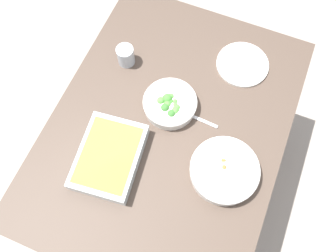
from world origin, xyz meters
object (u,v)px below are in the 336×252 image
(baking_dish, at_px, (109,157))
(spoon_by_stew, at_px, (219,162))
(side_plate, at_px, (242,64))
(broccoli_bowl, at_px, (170,104))
(stew_bowl, at_px, (224,171))
(drink_cup, at_px, (126,56))
(spoon_by_broccoli, at_px, (191,116))

(baking_dish, relative_size, spoon_by_stew, 2.18)
(baking_dish, height_order, side_plate, baking_dish)
(broccoli_bowl, bearing_deg, stew_bowl, 58.13)
(broccoli_bowl, height_order, side_plate, broccoli_bowl)
(stew_bowl, relative_size, spoon_by_stew, 1.72)
(drink_cup, bearing_deg, spoon_by_stew, 61.64)
(spoon_by_stew, xyz_separation_m, spoon_by_broccoli, (-0.14, -0.16, 0.00))
(baking_dish, xyz_separation_m, spoon_by_broccoli, (-0.28, 0.22, -0.03))
(spoon_by_stew, bearing_deg, drink_cup, -118.36)
(broccoli_bowl, bearing_deg, baking_dish, -23.56)
(stew_bowl, xyz_separation_m, drink_cup, (-0.31, -0.54, 0.01))
(broccoli_bowl, height_order, baking_dish, broccoli_bowl)
(stew_bowl, height_order, baking_dish, same)
(broccoli_bowl, bearing_deg, spoon_by_stew, 60.89)
(drink_cup, height_order, spoon_by_stew, drink_cup)
(stew_bowl, xyz_separation_m, spoon_by_broccoli, (-0.17, -0.19, -0.03))
(broccoli_bowl, distance_m, side_plate, 0.37)
(drink_cup, relative_size, side_plate, 0.39)
(side_plate, bearing_deg, stew_bowl, 8.97)
(baking_dish, bearing_deg, spoon_by_stew, 110.70)
(stew_bowl, height_order, broccoli_bowl, broccoli_bowl)
(drink_cup, relative_size, spoon_by_broccoli, 0.48)
(drink_cup, relative_size, spoon_by_stew, 0.57)
(side_plate, bearing_deg, baking_dish, -29.77)
(spoon_by_broccoli, bearing_deg, baking_dish, -37.63)
(baking_dish, bearing_deg, stew_bowl, 105.18)
(stew_bowl, xyz_separation_m, broccoli_bowl, (-0.18, -0.28, -0.00))
(baking_dish, height_order, drink_cup, drink_cup)
(broccoli_bowl, distance_m, drink_cup, 0.28)
(broccoli_bowl, xyz_separation_m, drink_cup, (-0.13, -0.25, 0.01))
(side_plate, bearing_deg, broccoli_bowl, -35.12)
(broccoli_bowl, xyz_separation_m, baking_dish, (0.29, -0.13, 0.00))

